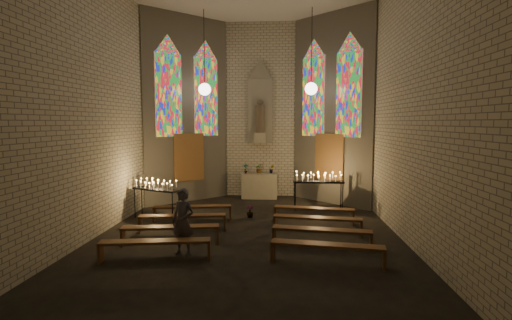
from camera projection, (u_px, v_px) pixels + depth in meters
The scene contains 18 objects.
floor at pixel (248, 237), 10.51m from camera, with size 12.00×12.00×0.00m, color black.
room at pixel (256, 102), 13.50m from camera, with size 8.22×12.43×7.00m.
altar at pixel (260, 186), 15.87m from camera, with size 1.40×0.60×1.00m, color #ABA78C.
flower_vase_left at pixel (246, 169), 15.76m from camera, with size 0.20×0.14×0.38m, color #4C723F.
flower_vase_center at pixel (259, 168), 15.87m from camera, with size 0.34×0.30×0.38m, color #4C723F.
flower_vase_right at pixel (272, 169), 15.81m from camera, with size 0.19×0.15×0.35m, color #4C723F.
aisle_flower_pot at pixel (250, 211), 12.70m from camera, with size 0.21×0.21×0.38m, color #4C723F.
votive_stand_left at pixel (156, 187), 12.35m from camera, with size 1.65×1.05×1.21m.
votive_stand_right at pixel (319, 179), 13.66m from camera, with size 1.73×0.49×1.26m.
pew_left_0 at pixel (192, 209), 12.28m from camera, with size 2.41×0.69×0.46m.
pew_right_0 at pixel (314, 210), 12.04m from camera, with size 2.41×0.69×0.46m.
pew_left_1 at pixel (183, 218), 11.09m from camera, with size 2.41×0.69×0.46m.
pew_right_1 at pixel (317, 220), 10.84m from camera, with size 2.41×0.69×0.46m.
pew_left_2 at pixel (171, 229), 9.90m from camera, with size 2.41×0.69×0.46m.
pew_right_2 at pixel (322, 232), 9.65m from camera, with size 2.41×0.69×0.46m.
pew_left_3 at pixel (155, 244), 8.71m from camera, with size 2.41×0.69×0.46m.
pew_right_3 at pixel (327, 248), 8.46m from camera, with size 2.41×0.69×0.46m.
visitor at pixel (183, 222), 9.12m from camera, with size 0.56×0.36×1.52m, color #4B4953.
Camera 1 is at (0.90, -10.23, 3.03)m, focal length 28.00 mm.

